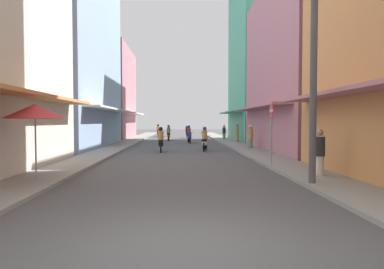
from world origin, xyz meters
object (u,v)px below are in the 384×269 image
at_px(pedestrian_foreground, 224,133).
at_px(vendor_umbrella, 35,111).
at_px(motorbike_black, 161,141).
at_px(motorbike_white, 205,140).
at_px(utility_pole, 314,69).
at_px(pedestrian_midway, 320,154).
at_px(motorbike_red, 158,131).
at_px(street_sign_no_entry, 271,126).
at_px(pedestrian_crossing, 251,136).
at_px(motorbike_blue, 189,135).
at_px(motorbike_orange, 169,134).
at_px(motorbike_maroon, 187,132).
at_px(pedestrian_far, 237,134).

xyz_separation_m(pedestrian_foreground, vendor_umbrella, (-8.95, -23.99, 1.44)).
bearing_deg(motorbike_black, motorbike_white, 14.75).
bearing_deg(utility_pole, pedestrian_midway, 60.26).
bearing_deg(pedestrian_midway, motorbike_red, 103.12).
bearing_deg(street_sign_no_entry, utility_pole, -88.61).
distance_m(motorbike_white, vendor_umbrella, 13.22).
relative_size(pedestrian_crossing, utility_pole, 0.26).
xyz_separation_m(motorbike_blue, pedestrian_crossing, (3.90, -7.55, 0.26)).
bearing_deg(motorbike_blue, motorbike_white, -84.37).
bearing_deg(motorbike_blue, motorbike_orange, 117.07).
xyz_separation_m(utility_pole, street_sign_no_entry, (-0.10, 4.11, -1.71)).
relative_size(pedestrian_crossing, pedestrian_foreground, 1.10).
distance_m(motorbike_white, motorbike_orange, 12.17).
xyz_separation_m(motorbike_black, motorbike_orange, (0.10, 12.60, 0.00)).
height_order(pedestrian_foreground, vendor_umbrella, vendor_umbrella).
bearing_deg(motorbike_maroon, motorbike_red, 140.96).
distance_m(motorbike_white, motorbike_red, 20.39).
xyz_separation_m(motorbike_white, motorbike_orange, (-2.73, 11.86, 0.00)).
bearing_deg(motorbike_maroon, vendor_umbrella, -100.44).
relative_size(pedestrian_crossing, vendor_umbrella, 0.70).
bearing_deg(motorbike_orange, utility_pole, -78.56).
height_order(motorbike_black, motorbike_red, same).
relative_size(motorbike_red, pedestrian_far, 1.08).
xyz_separation_m(motorbike_maroon, vendor_umbrella, (-5.30, -28.78, 1.51)).
bearing_deg(pedestrian_crossing, vendor_umbrella, -127.04).
bearing_deg(vendor_umbrella, motorbike_white, 62.43).
xyz_separation_m(motorbike_orange, street_sign_no_entry, (4.82, -20.23, 1.01)).
distance_m(pedestrian_far, pedestrian_foreground, 4.77).
bearing_deg(pedestrian_foreground, pedestrian_midway, -89.71).
relative_size(motorbike_black, vendor_umbrella, 0.74).
bearing_deg(pedestrian_crossing, street_sign_no_entry, -96.46).
relative_size(motorbike_black, motorbike_red, 1.00).
height_order(pedestrian_far, vendor_umbrella, vendor_umbrella).
distance_m(pedestrian_crossing, utility_pole, 13.28).
xyz_separation_m(pedestrian_foreground, street_sign_no_entry, (-0.78, -20.73, 0.94)).
distance_m(motorbike_blue, pedestrian_midway, 19.55).
bearing_deg(motorbike_orange, pedestrian_crossing, -62.76).
distance_m(vendor_umbrella, street_sign_no_entry, 8.82).
relative_size(motorbike_red, pedestrian_midway, 1.09).
bearing_deg(vendor_umbrella, motorbike_red, 86.67).
bearing_deg(street_sign_no_entry, motorbike_black, 122.83).
xyz_separation_m(motorbike_maroon, motorbike_orange, (-1.95, -5.28, 0.00)).
distance_m(pedestrian_midway, vendor_umbrella, 9.20).
relative_size(pedestrian_crossing, street_sign_no_entry, 0.65).
xyz_separation_m(motorbike_white, street_sign_no_entry, (2.10, -8.38, 1.01)).
xyz_separation_m(motorbike_red, pedestrian_foreground, (7.12, -7.59, 0.07)).
relative_size(vendor_umbrella, street_sign_no_entry, 0.92).
height_order(motorbike_black, pedestrian_midway, pedestrian_midway).
relative_size(pedestrian_midway, utility_pole, 0.25).
bearing_deg(motorbike_maroon, utility_pole, -84.27).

